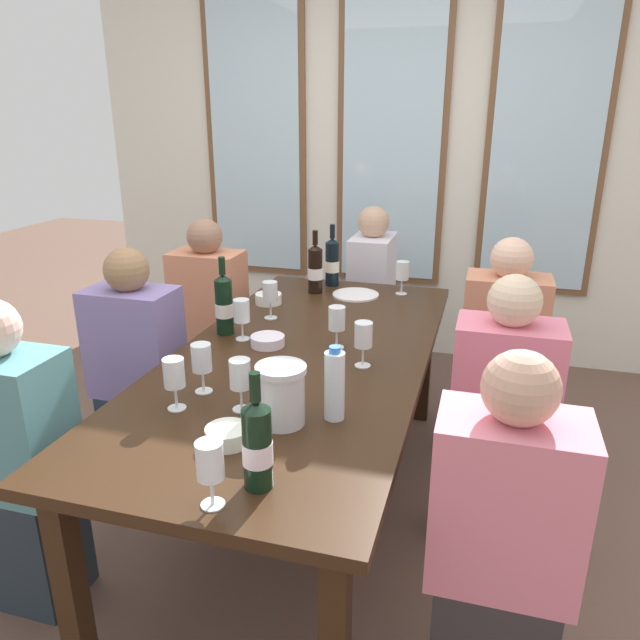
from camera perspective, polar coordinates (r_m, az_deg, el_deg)
ground_plane at (r=2.74m, az=-1.58°, el=-17.62°), size 12.00×12.00×0.00m
back_wall_with_windows at (r=4.13m, az=6.94°, el=16.57°), size 4.17×0.10×2.90m
dining_table at (r=2.39m, az=-1.73°, el=-4.76°), size 0.97×2.13×0.74m
white_plate_0 at (r=3.09m, az=3.42°, el=2.43°), size 0.24×0.24×0.01m
metal_pitcher at (r=1.82m, az=-3.71°, el=-7.09°), size 0.16×0.16×0.19m
wine_bottle_0 at (r=1.53m, az=-6.01°, el=-11.72°), size 0.08×0.08×0.32m
wine_bottle_1 at (r=2.56m, az=-9.15°, el=1.49°), size 0.08×0.08×0.34m
wine_bottle_2 at (r=3.11m, az=-0.46°, el=4.91°), size 0.08×0.08×0.33m
wine_bottle_3 at (r=3.24m, az=1.17°, el=5.57°), size 0.08×0.08×0.33m
tasting_bowl_0 at (r=1.77m, az=-8.78°, el=-10.85°), size 0.13×0.13×0.05m
tasting_bowl_1 at (r=2.44m, az=-5.02°, el=-1.99°), size 0.14×0.14×0.04m
tasting_bowl_2 at (r=2.96m, az=-4.94°, el=2.05°), size 0.13×0.13×0.05m
water_bottle at (r=1.84m, az=1.39°, el=-6.22°), size 0.06×0.06×0.24m
wine_glass_0 at (r=2.37m, az=1.62°, el=-0.04°), size 0.07×0.07×0.17m
wine_glass_1 at (r=1.94m, az=-13.77°, el=-5.05°), size 0.07×0.07×0.17m
wine_glass_2 at (r=3.11m, az=7.86°, el=4.53°), size 0.07×0.07×0.17m
wine_glass_3 at (r=2.21m, az=4.17°, el=-1.52°), size 0.07×0.07×0.17m
wine_glass_4 at (r=2.73m, az=-4.79°, el=2.50°), size 0.07×0.07×0.17m
wine_glass_5 at (r=2.48m, az=-7.50°, el=0.70°), size 0.07×0.07×0.17m
wine_glass_6 at (r=2.04m, az=-11.25°, el=-3.67°), size 0.07×0.07×0.17m
wine_glass_7 at (r=1.48m, az=-10.47°, el=-13.20°), size 0.07×0.07×0.17m
wine_glass_8 at (r=1.90m, az=-7.64°, el=-5.25°), size 0.07×0.07×0.17m
seated_person_0 at (r=2.79m, az=-16.97°, el=-5.15°), size 0.38×0.24×1.11m
seated_person_1 at (r=2.39m, az=16.87°, el=-9.49°), size 0.38×0.24×1.11m
seated_person_2 at (r=3.37m, az=-10.44°, el=-0.31°), size 0.38×0.24×1.11m
seated_person_3 at (r=2.99m, az=16.89°, el=-3.48°), size 0.38×0.24×1.11m
seated_person_4 at (r=2.29m, az=-27.03°, el=-12.31°), size 0.38×0.24×1.11m
seated_person_5 at (r=1.79m, az=16.83°, el=-20.51°), size 0.38×0.24×1.11m
seated_person_6 at (r=3.73m, az=4.91°, el=1.87°), size 0.24×0.38×1.11m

